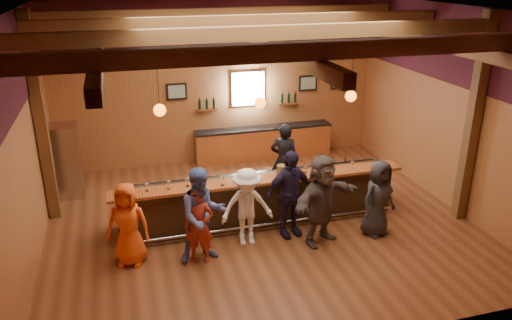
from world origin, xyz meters
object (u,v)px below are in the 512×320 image
at_px(customer_brown, 322,200).
at_px(ice_bucket, 282,170).
at_px(stainless_fridge, 66,161).
at_px(customer_dark, 378,198).
at_px(bar_counter, 259,197).
at_px(customer_navy, 289,194).
at_px(bottle_a, 286,167).
at_px(customer_orange, 128,224).
at_px(back_bar_cabinet, 264,143).
at_px(customer_denim, 203,215).
at_px(customer_redvest, 199,225).
at_px(customer_white, 247,207).
at_px(bartender, 284,160).

xyz_separation_m(customer_brown, ice_bucket, (-0.51, 1.01, 0.29)).
distance_m(stainless_fridge, customer_dark, 7.33).
xyz_separation_m(bar_counter, customer_brown, (0.94, -1.29, 0.42)).
bearing_deg(customer_navy, bottle_a, 63.90).
bearing_deg(customer_navy, ice_bucket, 75.64).
bearing_deg(bottle_a, customer_orange, -165.82).
distance_m(back_bar_cabinet, bottle_a, 3.86).
bearing_deg(customer_dark, stainless_fridge, 133.64).
bearing_deg(stainless_fridge, customer_denim, -54.63).
relative_size(customer_redvest, bottle_a, 4.68).
bearing_deg(bottle_a, back_bar_cabinet, 80.73).
height_order(bar_counter, customer_denim, customer_denim).
height_order(customer_brown, bottle_a, customer_brown).
xyz_separation_m(back_bar_cabinet, ice_bucket, (-0.76, -3.84, 0.75)).
bearing_deg(customer_brown, customer_denim, 155.41).
relative_size(stainless_fridge, customer_white, 1.11).
distance_m(back_bar_cabinet, customer_orange, 6.10).
bearing_deg(bar_counter, back_bar_cabinet, 71.66).
bearing_deg(bar_counter, customer_navy, -64.26).
xyz_separation_m(customer_white, customer_navy, (0.92, 0.09, 0.12)).
distance_m(bar_counter, customer_orange, 3.01).
xyz_separation_m(bar_counter, customer_white, (-0.51, -0.94, 0.29)).
xyz_separation_m(customer_denim, customer_navy, (1.87, 0.44, -0.01)).
xyz_separation_m(customer_denim, customer_dark, (3.64, -0.01, -0.12)).
relative_size(bar_counter, customer_orange, 3.87).
bearing_deg(customer_brown, customer_navy, 115.56).
relative_size(customer_dark, bottle_a, 5.06).
distance_m(bar_counter, customer_navy, 1.03).
xyz_separation_m(customer_orange, ice_bucket, (3.24, 0.75, 0.41)).
bearing_deg(customer_white, ice_bucket, 36.36).
relative_size(back_bar_cabinet, customer_orange, 2.45).
bearing_deg(bar_counter, customer_dark, -30.81).
height_order(back_bar_cabinet, customer_brown, customer_brown).
relative_size(customer_redvest, customer_white, 0.93).
height_order(bar_counter, customer_orange, customer_orange).
bearing_deg(ice_bucket, customer_denim, -151.64).
bearing_deg(customer_white, customer_orange, -176.81).
bearing_deg(bottle_a, stainless_fridge, 150.81).
bearing_deg(stainless_fridge, customer_orange, -69.50).
bearing_deg(customer_brown, customer_dark, -25.44).
height_order(customer_white, customer_dark, customer_dark).
xyz_separation_m(customer_navy, bartender, (0.53, 1.90, -0.02)).
distance_m(customer_redvest, customer_dark, 3.72).
height_order(customer_orange, bartender, bartender).
xyz_separation_m(customer_dark, bartender, (-1.24, 2.35, 0.10)).
bearing_deg(customer_dark, customer_denim, 164.31).
xyz_separation_m(customer_redvest, customer_white, (1.03, 0.39, 0.05)).
height_order(stainless_fridge, customer_orange, stainless_fridge).
relative_size(back_bar_cabinet, bartender, 2.19).
distance_m(customer_navy, customer_brown, 0.68).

